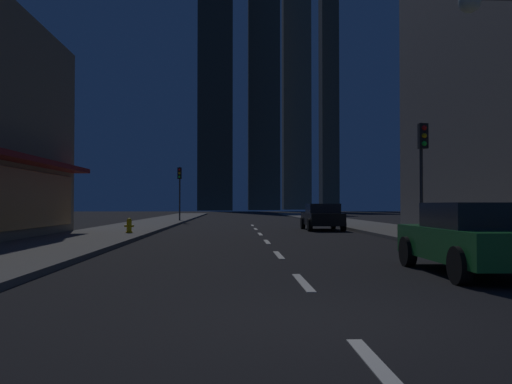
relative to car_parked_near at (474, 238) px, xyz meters
The scene contains 14 objects.
ground_plane 28.08m from the car_parked_near, 97.37° to the left, with size 78.00×136.00×0.10m, color black.
sidewalk_right 28.05m from the car_parked_near, 83.04° to the left, with size 4.00×76.00×0.15m, color #605E59.
sidewalk_left 29.80m from the car_parked_near, 110.84° to the left, with size 4.00×76.00×0.15m, color #605E59.
lane_marking_center 10.13m from the car_parked_near, 110.88° to the left, with size 0.16×33.40×0.01m.
skyscraper_distant_tall 116.09m from the car_parked_near, 94.65° to the left, with size 7.87×6.25×63.90m, color #373429.
skyscraper_distant_mid 122.94m from the car_parked_near, 88.81° to the left, with size 7.65×5.25×61.02m, color #444133.
skyscraper_distant_short 137.16m from the car_parked_near, 84.81° to the left, with size 7.43×5.72×67.59m, color #5D5946.
skyscraper_distant_slender 155.19m from the car_parked_near, 80.91° to the left, with size 5.08×6.98×72.91m, color #423F31.
car_parked_near is the anchor object (origin of this frame).
car_parked_far 18.51m from the car_parked_near, 90.00° to the left, with size 1.98×4.24×1.45m.
fire_hydrant_far_left 16.41m from the car_parked_near, 125.37° to the left, with size 0.42×0.30×0.65m.
traffic_light_near_right 8.77m from the car_parked_near, 76.95° to the left, with size 0.32×0.48×4.20m.
traffic_light_far_left 32.82m from the car_parked_near, 106.14° to the left, with size 0.32×0.48×4.20m.
street_lamp_right 5.21m from the car_parked_near, 52.33° to the left, with size 1.96×0.56×6.58m.
Camera 1 is at (-1.25, -6.43, 1.41)m, focal length 37.48 mm.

